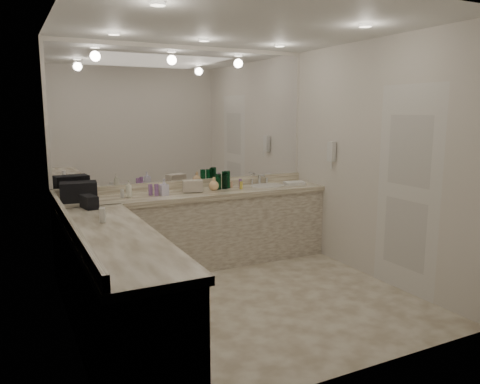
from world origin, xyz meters
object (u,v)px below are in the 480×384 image
black_toiletry_bag (79,192)px  soap_bottle_a (129,189)px  wall_phone (331,152)px  sink (267,186)px  soap_bottle_c (214,184)px  hand_towel (294,183)px  soap_bottle_b (164,187)px  cream_cosmetic_case (193,187)px

black_toiletry_bag → soap_bottle_a: 0.52m
wall_phone → soap_bottle_a: size_ratio=1.25×
sink → soap_bottle_c: 0.74m
black_toiletry_bag → hand_towel: black_toiletry_bag is taller
sink → soap_bottle_b: 1.38m
soap_bottle_a → hand_towel: bearing=-1.7°
wall_phone → cream_cosmetic_case: bearing=163.2°
soap_bottle_a → soap_bottle_c: (1.03, 0.03, -0.02)m
cream_cosmetic_case → black_toiletry_bag: bearing=-165.2°
soap_bottle_a → soap_bottle_b: bearing=-7.0°
sink → wall_phone: (0.61, -0.50, 0.46)m
soap_bottle_b → black_toiletry_bag: bearing=176.0°
black_toiletry_bag → soap_bottle_a: (0.52, -0.02, -0.01)m
hand_towel → soap_bottle_b: bearing=179.5°
sink → soap_bottle_a: (-1.76, -0.01, 0.10)m
black_toiletry_bag → soap_bottle_c: size_ratio=2.31×
cream_cosmetic_case → soap_bottle_c: bearing=20.5°
wall_phone → cream_cosmetic_case: wall_phone is taller
wall_phone → soap_bottle_b: wall_phone is taller
soap_bottle_a → soap_bottle_c: soap_bottle_a is taller
soap_bottle_c → cream_cosmetic_case: bearing=-174.9°
wall_phone → hand_towel: bearing=120.3°
wall_phone → hand_towel: wall_phone is taller
black_toiletry_bag → soap_bottle_a: bearing=-1.8°
cream_cosmetic_case → soap_bottle_b: (-0.36, -0.05, 0.03)m
soap_bottle_b → soap_bottle_c: bearing=6.6°
soap_bottle_c → soap_bottle_b: bearing=-173.4°
cream_cosmetic_case → hand_towel: (1.37, -0.06, -0.05)m
black_toiletry_bag → soap_bottle_c: (1.55, 0.01, -0.03)m
wall_phone → soap_bottle_b: 2.06m
wall_phone → soap_bottle_b: size_ratio=1.27×
black_toiletry_bag → soap_bottle_a: size_ratio=1.91×
soap_bottle_b → cream_cosmetic_case: bearing=7.8°
cream_cosmetic_case → sink: bearing=16.0°
hand_towel → soap_bottle_c: size_ratio=1.58×
soap_bottle_a → soap_bottle_c: bearing=1.5°
black_toiletry_bag → soap_bottle_b: bearing=-4.0°
hand_towel → soap_bottle_b: (-1.73, 0.01, 0.07)m
cream_cosmetic_case → soap_bottle_b: soap_bottle_b is taller
wall_phone → soap_bottle_b: bearing=167.5°
wall_phone → hand_towel: (-0.25, 0.43, -0.43)m
sink → soap_bottle_a: bearing=-179.6°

